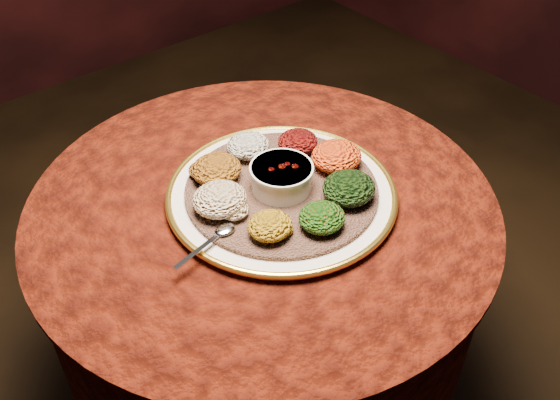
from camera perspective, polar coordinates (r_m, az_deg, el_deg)
table at (r=1.39m, az=-1.50°, el=-5.61°), size 0.96×0.96×0.73m
platter at (r=1.27m, az=0.14°, el=0.57°), size 0.47×0.47×0.02m
injera at (r=1.26m, az=0.14°, el=0.95°), size 0.48×0.48×0.01m
stew_bowl at (r=1.24m, az=0.14°, el=2.22°), size 0.13×0.13×0.05m
spoon at (r=1.16m, az=-5.41°, el=-2.98°), size 0.15×0.05×0.01m
portion_ayib at (r=1.33m, az=-2.94°, el=5.01°), size 0.09×0.09×0.04m
portion_kitfo at (r=1.35m, az=1.63°, el=5.36°), size 0.09×0.08×0.04m
portion_tikil at (r=1.30m, az=5.18°, el=4.01°), size 0.11×0.10×0.05m
portion_gomen at (r=1.22m, az=6.31°, el=1.10°), size 0.11×0.10×0.05m
portion_mixveg at (r=1.16m, az=3.85°, el=-1.61°), size 0.09×0.08×0.04m
portion_kik at (r=1.14m, az=-0.92°, el=-2.36°), size 0.08×0.08×0.04m
portion_timatim at (r=1.19m, az=-5.54°, el=0.07°), size 0.11×0.10×0.05m
portion_shiro at (r=1.27m, az=-5.83°, el=2.82°), size 0.10×0.10×0.05m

